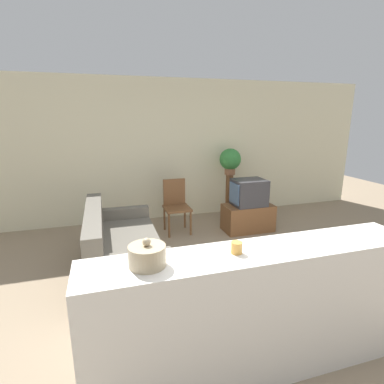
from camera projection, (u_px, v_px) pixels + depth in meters
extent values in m
plane|color=gray|center=(227.00, 326.00, 2.94)|extent=(14.00, 14.00, 0.00)
cube|color=beige|center=(159.00, 151.00, 5.79)|extent=(9.00, 0.06, 2.70)
cube|color=#605B51|center=(125.00, 255.00, 3.92)|extent=(0.90, 1.81, 0.47)
cube|color=#605B51|center=(94.00, 227.00, 3.72)|extent=(0.20, 1.81, 0.40)
cube|color=#605B51|center=(131.00, 282.00, 3.14)|extent=(0.90, 0.16, 0.63)
cube|color=#605B51|center=(120.00, 227.00, 4.67)|extent=(0.90, 0.16, 0.63)
cube|color=brown|center=(248.00, 218.00, 5.36)|extent=(0.87, 0.47, 0.47)
cube|color=#333338|center=(249.00, 192.00, 5.24)|extent=(0.55, 0.45, 0.46)
cube|color=#4C6B93|center=(234.00, 194.00, 5.16)|extent=(0.02, 0.37, 0.36)
cube|color=brown|center=(177.00, 208.00, 5.20)|extent=(0.44, 0.44, 0.04)
cube|color=brown|center=(174.00, 192.00, 5.33)|extent=(0.40, 0.04, 0.46)
cylinder|color=brown|center=(169.00, 226.00, 5.03)|extent=(0.04, 0.04, 0.42)
cylinder|color=brown|center=(191.00, 223.00, 5.14)|extent=(0.04, 0.04, 0.42)
cylinder|color=brown|center=(164.00, 219.00, 5.38)|extent=(0.04, 0.04, 0.42)
cylinder|color=brown|center=(185.00, 217.00, 5.49)|extent=(0.04, 0.04, 0.42)
cylinder|color=brown|center=(229.00, 196.00, 6.02)|extent=(0.15, 0.15, 0.88)
cylinder|color=#8E5B3D|center=(230.00, 171.00, 5.90)|extent=(0.21, 0.21, 0.12)
sphere|color=#38843D|center=(230.00, 159.00, 5.84)|extent=(0.42, 0.42, 0.42)
cube|color=white|center=(256.00, 312.00, 2.32)|extent=(2.60, 0.44, 1.05)
cylinder|color=tan|center=(147.00, 256.00, 1.94)|extent=(0.24, 0.24, 0.14)
sphere|color=tan|center=(147.00, 242.00, 1.92)|extent=(0.05, 0.05, 0.05)
cylinder|color=gold|center=(237.00, 248.00, 2.13)|extent=(0.08, 0.08, 0.08)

